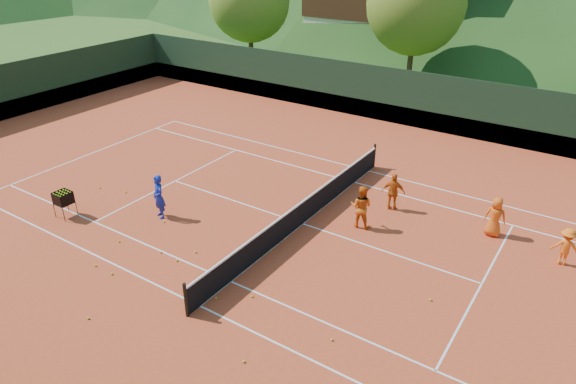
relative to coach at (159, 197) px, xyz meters
The scene contains 31 objects.
ground 5.35m from the coach, 28.06° to the left, with size 400.00×400.00×0.00m, color #2D4E18.
clay_court 5.35m from the coach, 28.06° to the left, with size 40.00×24.00×0.02m, color #AD391C.
coach is the anchor object (origin of this frame).
student_a 7.34m from the coach, 28.33° to the left, with size 0.78×0.61×1.60m, color #DD5E13.
student_b 8.71m from the coach, 37.49° to the left, with size 0.86×0.36×1.47m, color #D25B12.
student_c 11.92m from the coach, 27.53° to the left, with size 0.71×0.46×1.45m, color #E05813.
student_d 13.80m from the coach, 21.05° to the left, with size 0.83×0.48×1.29m, color orange.
tennis_ball_0 3.20m from the coach, 34.78° to the right, with size 0.07×0.07×0.07m, color #ABD523.
tennis_ball_1 0.94m from the coach, 32.71° to the right, with size 0.07×0.07×0.07m, color #ABD523.
tennis_ball_2 8.12m from the coach, 29.65° to the right, with size 0.07×0.07×0.07m, color #ABD523.
tennis_ball_3 3.02m from the coach, 21.58° to the right, with size 0.07×0.07×0.07m, color #ABD523.
tennis_ball_5 5.60m from the coach, 33.65° to the right, with size 0.07×0.07×0.07m, color #ABD523.
tennis_ball_6 2.81m from the coach, 167.61° to the left, with size 0.07×0.07×0.07m, color #ABD523.
tennis_ball_7 2.59m from the coach, 44.14° to the right, with size 0.07×0.07×0.07m, color #ABD523.
tennis_ball_8 3.93m from the coach, behind, with size 0.07×0.07×0.07m, color #ABD523.
tennis_ball_9 5.02m from the coach, 30.04° to the right, with size 0.07×0.07×0.07m, color #ABD523.
tennis_ball_10 6.02m from the coach, 18.33° to the right, with size 0.07×0.07×0.07m, color #ABD523.
tennis_ball_11 8.76m from the coach, 14.14° to the right, with size 0.07×0.07×0.07m, color #ABD523.
tennis_ball_12 3.55m from the coach, 80.15° to the right, with size 0.07×0.07×0.07m, color #ABD523.
tennis_ball_13 5.51m from the coach, 27.50° to the right, with size 0.07×0.07×0.07m, color #ABD523.
tennis_ball_14 3.77m from the coach, 67.93° to the right, with size 0.07×0.07×0.07m, color #ABD523.
tennis_ball_17 10.11m from the coach, ahead, with size 0.07×0.07×0.07m, color #ABD523.
tennis_ball_18 4.52m from the coach, 29.06° to the right, with size 0.07×0.07×0.07m, color #ABD523.
tennis_ball_19 5.74m from the coach, 64.13° to the right, with size 0.07×0.07×0.07m, color #ABD523.
tennis_ball_20 2.19m from the coach, 87.55° to the right, with size 0.07×0.07×0.07m, color #ABD523.
court_lines 5.34m from the coach, 28.06° to the left, with size 23.83×11.03×0.00m.
tennis_net 5.29m from the coach, 28.06° to the left, with size 0.10×12.07×1.10m.
perimeter_fence 5.29m from the coach, 28.06° to the left, with size 40.40×24.24×3.00m.
ball_hopper 3.52m from the coach, 147.01° to the right, with size 0.57×0.57×1.00m.
tree_a 23.75m from the coach, 118.98° to the left, with size 6.00×6.00×7.88m.
tree_b 22.91m from the coach, 88.32° to the left, with size 6.40×6.40×8.40m.
Camera 1 is at (8.44, -13.65, 9.57)m, focal length 32.00 mm.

